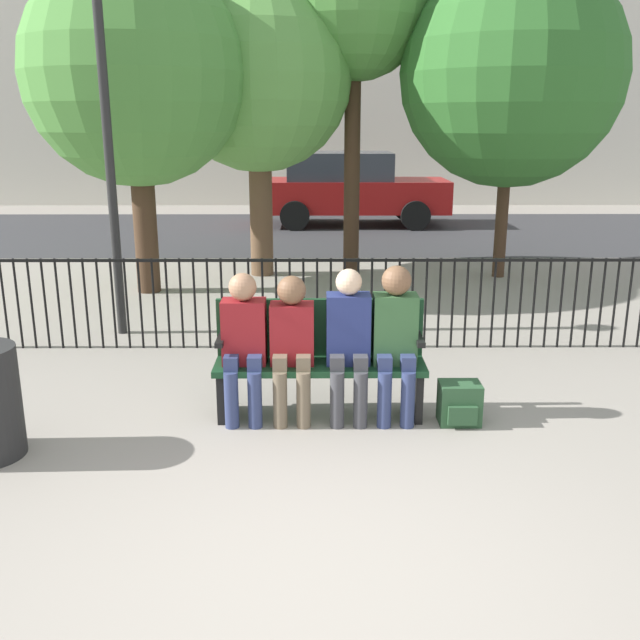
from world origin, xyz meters
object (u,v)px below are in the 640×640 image
(park_bench, at_px, (320,354))
(tree_0, at_px, (258,79))
(seated_person_2, at_px, (348,337))
(seated_person_3, at_px, (395,334))
(tree_3, at_px, (354,2))
(tree_1, at_px, (135,74))
(seated_person_1, at_px, (292,340))
(tree_2, at_px, (512,74))
(parked_car_0, at_px, (349,188))
(backpack, at_px, (460,404))
(seated_person_0, at_px, (244,339))
(lamp_post, at_px, (105,103))

(park_bench, xyz_separation_m, tree_0, (-0.86, 5.42, 2.39))
(seated_person_2, xyz_separation_m, seated_person_3, (0.36, 0.00, 0.02))
(seated_person_2, relative_size, tree_3, 0.24)
(seated_person_2, bearing_deg, tree_0, 101.06)
(park_bench, bearing_deg, tree_1, 118.82)
(seated_person_1, bearing_deg, seated_person_3, 0.32)
(tree_0, relative_size, tree_1, 0.98)
(tree_1, xyz_separation_m, tree_2, (5.11, 0.96, 0.06))
(tree_0, bearing_deg, tree_2, -2.73)
(seated_person_1, height_order, tree_0, tree_0)
(parked_car_0, bearing_deg, backpack, -88.08)
(park_bench, height_order, tree_3, tree_3)
(park_bench, relative_size, seated_person_0, 1.41)
(seated_person_1, relative_size, parked_car_0, 0.27)
(parked_car_0, bearing_deg, tree_3, -92.25)
(seated_person_3, bearing_deg, tree_3, 90.67)
(tree_0, relative_size, lamp_post, 1.14)
(seated_person_3, bearing_deg, seated_person_0, -179.84)
(tree_0, distance_m, tree_1, 1.87)
(seated_person_3, relative_size, tree_3, 0.24)
(tree_0, xyz_separation_m, lamp_post, (-1.34, -3.15, -0.41))
(tree_2, bearing_deg, park_bench, -117.66)
(seated_person_2, xyz_separation_m, lamp_post, (-2.42, 2.39, 1.79))
(parked_car_0, bearing_deg, park_bench, -93.81)
(tree_2, height_order, lamp_post, tree_2)
(seated_person_3, height_order, tree_0, tree_0)
(backpack, relative_size, lamp_post, 0.09)
(park_bench, distance_m, seated_person_0, 0.63)
(seated_person_3, xyz_separation_m, parked_car_0, (0.14, 10.96, 0.14))
(park_bench, bearing_deg, seated_person_1, -149.03)
(tree_3, relative_size, lamp_post, 1.37)
(seated_person_3, bearing_deg, backpack, -11.70)
(backpack, xyz_separation_m, tree_3, (-0.57, 5.88, 3.78))
(seated_person_0, bearing_deg, parked_car_0, 83.17)
(tree_0, bearing_deg, seated_person_3, -75.36)
(seated_person_1, bearing_deg, backpack, -4.39)
(tree_1, relative_size, tree_3, 0.85)
(seated_person_0, relative_size, seated_person_2, 0.97)
(seated_person_3, xyz_separation_m, tree_2, (2.16, 5.37, 2.23))
(seated_person_0, height_order, tree_3, tree_3)
(park_bench, bearing_deg, tree_0, 99.05)
(tree_0, bearing_deg, seated_person_1, -83.37)
(park_bench, xyz_separation_m, backpack, (1.09, -0.23, -0.33))
(park_bench, height_order, seated_person_1, seated_person_1)
(seated_person_2, xyz_separation_m, tree_2, (2.53, 5.37, 2.26))
(seated_person_2, distance_m, tree_1, 5.56)
(tree_2, distance_m, lamp_post, 5.80)
(seated_person_0, xyz_separation_m, seated_person_3, (1.18, 0.00, 0.04))
(seated_person_2, relative_size, tree_2, 0.27)
(backpack, height_order, tree_2, tree_2)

